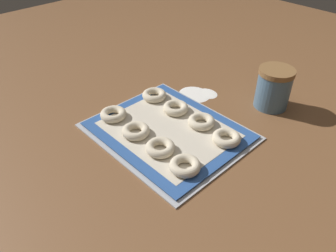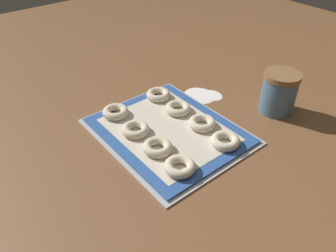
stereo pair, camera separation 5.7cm
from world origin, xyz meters
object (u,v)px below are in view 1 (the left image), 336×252
bagel_back_mid_left (176,108)px  bagel_back_far_left (154,95)px  flour_canister (274,88)px  bagel_front_far_left (113,114)px  baking_tray (168,131)px  bagel_back_far_right (226,138)px  bagel_back_mid_right (201,121)px  bagel_front_far_right (185,166)px  bagel_front_mid_left (136,131)px  bagel_front_mid_right (160,148)px

bagel_back_mid_left → bagel_back_far_left: bearing=178.7°
bagel_back_far_left → bagel_back_mid_left: size_ratio=1.00×
bagel_back_mid_left → flour_canister: size_ratio=0.60×
bagel_back_mid_left → bagel_front_far_left: bearing=-123.3°
baking_tray → bagel_back_far_right: bagel_back_far_right is taller
baking_tray → bagel_back_mid_right: 0.10m
bagel_front_far_left → bagel_front_far_right: same height
bagel_front_far_right → bagel_back_mid_left: 0.25m
bagel_back_mid_right → bagel_front_mid_left: bearing=-120.0°
bagel_front_far_left → bagel_front_mid_left: 0.11m
bagel_back_far_right → bagel_front_far_right: bearing=-90.8°
bagel_front_far_left → baking_tray: bearing=26.6°
bagel_front_mid_right → flour_canister: flour_canister is taller
baking_tray → bagel_back_far_left: bagel_back_far_left is taller
bagel_back_mid_left → bagel_front_far_right: bearing=-39.4°
bagel_back_mid_right → flour_canister: bearing=73.5°
bagel_front_mid_right → flour_canister: size_ratio=0.60×
bagel_front_far_left → flour_canister: flour_canister is taller
bagel_front_mid_left → bagel_front_mid_right: 0.10m
bagel_back_mid_right → bagel_back_far_right: 0.10m
bagel_front_mid_right → bagel_front_mid_left: bearing=-179.2°
bagel_front_far_right → flour_canister: 0.42m
bagel_front_mid_left → bagel_back_far_left: (-0.11, 0.16, 0.00)m
bagel_front_far_left → flour_canister: size_ratio=0.60×
bagel_front_far_left → bagel_back_mid_left: (0.10, 0.16, 0.00)m
baking_tray → flour_canister: (0.12, 0.33, 0.06)m
baking_tray → bagel_front_far_right: bearing=-29.0°
bagel_front_far_right → bagel_back_far_right: (0.00, 0.16, 0.00)m
bagel_back_mid_left → bagel_back_mid_right: same height
bagel_front_far_left → bagel_back_far_left: 0.16m
bagel_front_far_left → bagel_back_far_left: same height
baking_tray → bagel_back_mid_left: (-0.05, 0.08, 0.02)m
bagel_front_mid_right → bagel_back_mid_left: bearing=123.3°
bagel_back_far_left → bagel_back_mid_right: 0.20m
bagel_front_far_left → bagel_back_mid_right: same height
baking_tray → bagel_front_mid_right: 0.10m
bagel_front_mid_right → bagel_back_far_right: 0.18m
bagel_front_mid_right → bagel_front_far_right: size_ratio=1.00×
bagel_front_far_left → bagel_back_mid_right: 0.26m
bagel_front_mid_right → bagel_back_mid_left: 0.19m
bagel_back_mid_right → bagel_front_far_left: bearing=-141.6°
bagel_back_mid_left → baking_tray: bearing=-57.8°
baking_tray → bagel_front_mid_right: size_ratio=5.43×
bagel_front_far_left → flour_canister: (0.28, 0.41, 0.04)m
baking_tray → bagel_front_mid_right: bagel_front_mid_right is taller
bagel_front_far_right → bagel_back_far_right: size_ratio=1.00×
bagel_front_far_right → bagel_front_mid_right: bearing=178.9°
bagel_front_mid_left → bagel_front_far_right: bearing=-0.1°
bagel_back_mid_right → flour_canister: 0.26m
bagel_front_far_left → bagel_front_mid_left: (0.11, -0.00, 0.00)m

